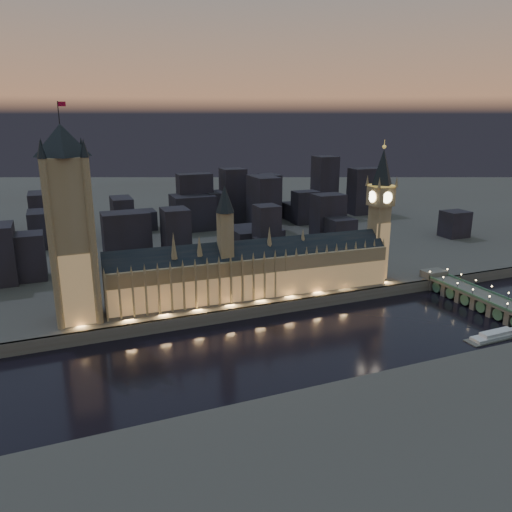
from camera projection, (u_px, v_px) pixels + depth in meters
name	position (u px, v px, depth m)	size (l,w,h in m)	color
ground_plane	(283.00, 342.00, 295.56)	(2000.00, 2000.00, 0.00)	black
north_bank	(139.00, 200.00, 758.05)	(2000.00, 960.00, 8.00)	#433E38
embankment_wall	(257.00, 311.00, 331.01)	(2000.00, 2.50, 8.00)	#514C43
palace_of_westminster	(252.00, 270.00, 345.13)	(202.00, 28.89, 78.00)	olive
victoria_tower	(69.00, 217.00, 291.32)	(31.68, 31.68, 129.02)	olive
elizabeth_tower	(380.00, 203.00, 371.55)	(18.00, 18.00, 104.37)	olive
westminster_bridge	(482.00, 300.00, 344.87)	(17.88, 113.00, 15.90)	#514C43
river_boat	(497.00, 335.00, 300.59)	(43.23, 11.07, 4.50)	#514C43
city_backdrop	(210.00, 212.00, 518.73)	(483.24, 215.63, 87.97)	black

